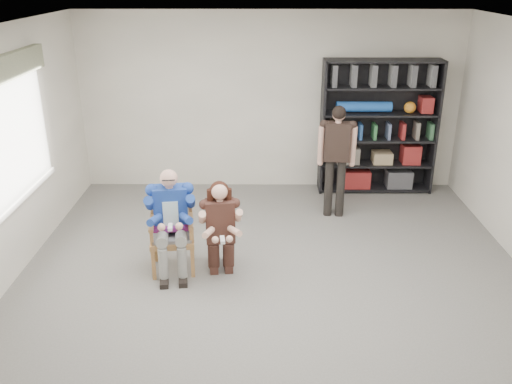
# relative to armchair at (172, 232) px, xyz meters

# --- Properties ---
(room_shell) EXTENTS (6.00, 7.00, 2.80)m
(room_shell) POSITION_rel_armchair_xyz_m (1.19, -0.72, 0.91)
(room_shell) COLOR beige
(room_shell) RESTS_ON ground
(floor) EXTENTS (6.00, 7.00, 0.01)m
(floor) POSITION_rel_armchair_xyz_m (1.19, -0.72, -0.49)
(floor) COLOR slate
(floor) RESTS_ON ground
(window_left) EXTENTS (0.16, 2.00, 1.75)m
(window_left) POSITION_rel_armchair_xyz_m (-1.76, 0.28, 1.14)
(window_left) COLOR silver
(window_left) RESTS_ON room_shell
(armchair) EXTENTS (0.63, 0.61, 0.97)m
(armchair) POSITION_rel_armchair_xyz_m (0.00, 0.00, 0.00)
(armchair) COLOR olive
(armchair) RESTS_ON floor
(seated_man) EXTENTS (0.64, 0.82, 1.26)m
(seated_man) POSITION_rel_armchair_xyz_m (0.00, 0.00, 0.15)
(seated_man) COLOR #194A92
(seated_man) RESTS_ON floor
(kneeling_woman) EXTENTS (0.58, 0.83, 1.16)m
(kneeling_woman) POSITION_rel_armchair_xyz_m (0.58, -0.12, 0.09)
(kneeling_woman) COLOR #3E211C
(kneeling_woman) RESTS_ON floor
(bookshelf) EXTENTS (1.80, 0.38, 2.10)m
(bookshelf) POSITION_rel_armchair_xyz_m (2.89, 2.56, 0.56)
(bookshelf) COLOR black
(bookshelf) RESTS_ON floor
(standing_man) EXTENTS (0.53, 0.33, 1.63)m
(standing_man) POSITION_rel_armchair_xyz_m (2.11, 1.57, 0.33)
(standing_man) COLOR black
(standing_man) RESTS_ON floor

